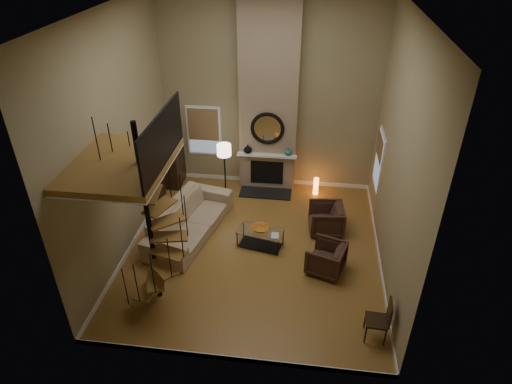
# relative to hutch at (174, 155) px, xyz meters

# --- Properties ---
(ground) EXTENTS (6.00, 6.50, 0.01)m
(ground) POSITION_rel_hutch_xyz_m (2.76, -2.82, -0.95)
(ground) COLOR #AF7E38
(ground) RESTS_ON ground
(back_wall) EXTENTS (6.00, 0.02, 5.50)m
(back_wall) POSITION_rel_hutch_xyz_m (2.76, 0.43, 1.80)
(back_wall) COLOR #958760
(back_wall) RESTS_ON ground
(front_wall) EXTENTS (6.00, 0.02, 5.50)m
(front_wall) POSITION_rel_hutch_xyz_m (2.76, -6.07, 1.80)
(front_wall) COLOR #958760
(front_wall) RESTS_ON ground
(left_wall) EXTENTS (0.02, 6.50, 5.50)m
(left_wall) POSITION_rel_hutch_xyz_m (-0.24, -2.82, 1.80)
(left_wall) COLOR #958760
(left_wall) RESTS_ON ground
(right_wall) EXTENTS (0.02, 6.50, 5.50)m
(right_wall) POSITION_rel_hutch_xyz_m (5.76, -2.82, 1.80)
(right_wall) COLOR #958760
(right_wall) RESTS_ON ground
(ceiling) EXTENTS (6.00, 6.50, 0.01)m
(ceiling) POSITION_rel_hutch_xyz_m (2.76, -2.82, 4.54)
(ceiling) COLOR silver
(ceiling) RESTS_ON back_wall
(baseboard_back) EXTENTS (6.00, 0.02, 0.12)m
(baseboard_back) POSITION_rel_hutch_xyz_m (2.76, 0.42, -0.89)
(baseboard_back) COLOR white
(baseboard_back) RESTS_ON ground
(baseboard_front) EXTENTS (6.00, 0.02, 0.12)m
(baseboard_front) POSITION_rel_hutch_xyz_m (2.76, -6.06, -0.89)
(baseboard_front) COLOR white
(baseboard_front) RESTS_ON ground
(baseboard_left) EXTENTS (0.02, 6.50, 0.12)m
(baseboard_left) POSITION_rel_hutch_xyz_m (-0.23, -2.82, -0.89)
(baseboard_left) COLOR white
(baseboard_left) RESTS_ON ground
(baseboard_right) EXTENTS (0.02, 6.50, 0.12)m
(baseboard_right) POSITION_rel_hutch_xyz_m (5.75, -2.82, -0.89)
(baseboard_right) COLOR white
(baseboard_right) RESTS_ON ground
(chimney_breast) EXTENTS (1.60, 0.38, 5.50)m
(chimney_breast) POSITION_rel_hutch_xyz_m (2.76, 0.24, 1.80)
(chimney_breast) COLOR #8F775D
(chimney_breast) RESTS_ON ground
(hearth) EXTENTS (1.50, 0.60, 0.04)m
(hearth) POSITION_rel_hutch_xyz_m (2.76, -0.25, -0.93)
(hearth) COLOR black
(hearth) RESTS_ON ground
(firebox) EXTENTS (0.95, 0.02, 0.72)m
(firebox) POSITION_rel_hutch_xyz_m (2.76, 0.04, -0.40)
(firebox) COLOR black
(firebox) RESTS_ON chimney_breast
(mantel) EXTENTS (1.70, 0.18, 0.06)m
(mantel) POSITION_rel_hutch_xyz_m (2.76, -0.04, 0.20)
(mantel) COLOR white
(mantel) RESTS_ON chimney_breast
(mirror_frame) EXTENTS (0.94, 0.10, 0.94)m
(mirror_frame) POSITION_rel_hutch_xyz_m (2.76, 0.02, 1.00)
(mirror_frame) COLOR black
(mirror_frame) RESTS_ON chimney_breast
(mirror_disc) EXTENTS (0.80, 0.01, 0.80)m
(mirror_disc) POSITION_rel_hutch_xyz_m (2.76, 0.03, 1.00)
(mirror_disc) COLOR white
(mirror_disc) RESTS_ON chimney_breast
(vase_left) EXTENTS (0.24, 0.24, 0.25)m
(vase_left) POSITION_rel_hutch_xyz_m (2.21, -0.00, 0.35)
(vase_left) COLOR black
(vase_left) RESTS_ON mantel
(vase_right) EXTENTS (0.20, 0.20, 0.21)m
(vase_right) POSITION_rel_hutch_xyz_m (3.36, -0.00, 0.33)
(vase_right) COLOR #1C625D
(vase_right) RESTS_ON mantel
(window_back) EXTENTS (1.02, 0.06, 1.52)m
(window_back) POSITION_rel_hutch_xyz_m (0.86, 0.40, 0.67)
(window_back) COLOR white
(window_back) RESTS_ON back_wall
(window_right) EXTENTS (0.06, 1.02, 1.52)m
(window_right) POSITION_rel_hutch_xyz_m (5.73, -0.82, 0.68)
(window_right) COLOR white
(window_right) RESTS_ON right_wall
(entry_door) EXTENTS (0.10, 1.05, 2.16)m
(entry_door) POSITION_rel_hutch_xyz_m (-0.19, -1.02, 0.10)
(entry_door) COLOR white
(entry_door) RESTS_ON ground
(loft) EXTENTS (1.70, 2.20, 1.09)m
(loft) POSITION_rel_hutch_xyz_m (0.72, -4.62, 2.29)
(loft) COLOR olive
(loft) RESTS_ON left_wall
(spiral_stair) EXTENTS (1.47, 1.47, 4.06)m
(spiral_stair) POSITION_rel_hutch_xyz_m (0.98, -4.61, 0.83)
(spiral_stair) COLOR black
(spiral_stair) RESTS_ON ground
(hutch) EXTENTS (0.41, 0.86, 1.93)m
(hutch) POSITION_rel_hutch_xyz_m (0.00, 0.00, 0.00)
(hutch) COLOR black
(hutch) RESTS_ON ground
(sofa) EXTENTS (1.77, 3.13, 0.86)m
(sofa) POSITION_rel_hutch_xyz_m (1.04, -2.35, -0.55)
(sofa) COLOR tan
(sofa) RESTS_ON ground
(armchair_near) EXTENTS (0.94, 0.92, 0.78)m
(armchair_near) POSITION_rel_hutch_xyz_m (4.57, -1.82, -0.60)
(armchair_near) COLOR #41281E
(armchair_near) RESTS_ON ground
(armchair_far) EXTENTS (1.00, 0.99, 0.73)m
(armchair_far) POSITION_rel_hutch_xyz_m (4.55, -3.39, -0.60)
(armchair_far) COLOR #41281E
(armchair_far) RESTS_ON ground
(coffee_table) EXTENTS (1.19, 0.77, 0.43)m
(coffee_table) POSITION_rel_hutch_xyz_m (2.90, -2.68, -0.67)
(coffee_table) COLOR silver
(coffee_table) RESTS_ON ground
(bowl) EXTENTS (0.40, 0.40, 0.10)m
(bowl) POSITION_rel_hutch_xyz_m (2.90, -2.63, -0.45)
(bowl) COLOR orange
(bowl) RESTS_ON coffee_table
(book) EXTENTS (0.19, 0.25, 0.02)m
(book) POSITION_rel_hutch_xyz_m (3.25, -2.83, -0.49)
(book) COLOR gray
(book) RESTS_ON coffee_table
(floor_lamp) EXTENTS (0.39, 0.39, 1.70)m
(floor_lamp) POSITION_rel_hutch_xyz_m (1.66, -0.65, 0.46)
(floor_lamp) COLOR black
(floor_lamp) RESTS_ON ground
(accent_lamp) EXTENTS (0.15, 0.15, 0.53)m
(accent_lamp) POSITION_rel_hutch_xyz_m (4.21, -0.06, -0.70)
(accent_lamp) COLOR orange
(accent_lamp) RESTS_ON ground
(side_chair) EXTENTS (0.44, 0.42, 0.92)m
(side_chair) POSITION_rel_hutch_xyz_m (5.50, -5.17, -0.42)
(side_chair) COLOR black
(side_chair) RESTS_ON ground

